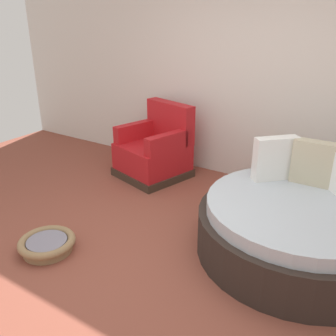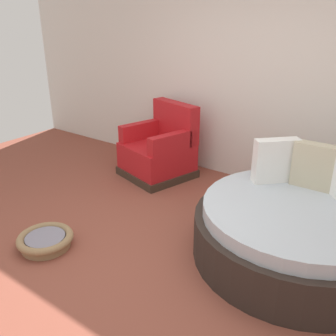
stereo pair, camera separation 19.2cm
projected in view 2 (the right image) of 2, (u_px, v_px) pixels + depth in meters
ground_plane at (143, 268)px, 3.18m from camera, size 8.00×8.00×0.02m
back_wall at (264, 67)px, 4.32m from camera, size 8.00×0.12×2.85m
round_daybed at (295, 230)px, 3.22m from camera, size 1.74×1.74×0.93m
red_armchair at (160, 151)px, 4.86m from camera, size 0.98×0.98×0.94m
pet_basket at (45, 240)px, 3.42m from camera, size 0.51×0.51×0.13m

